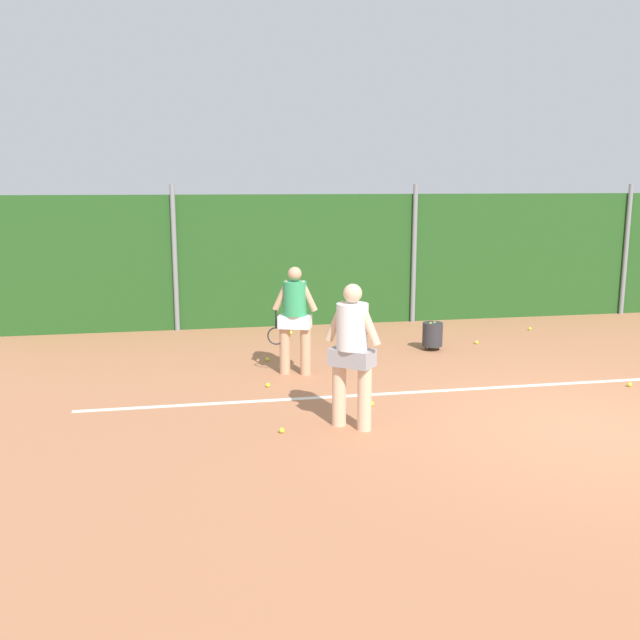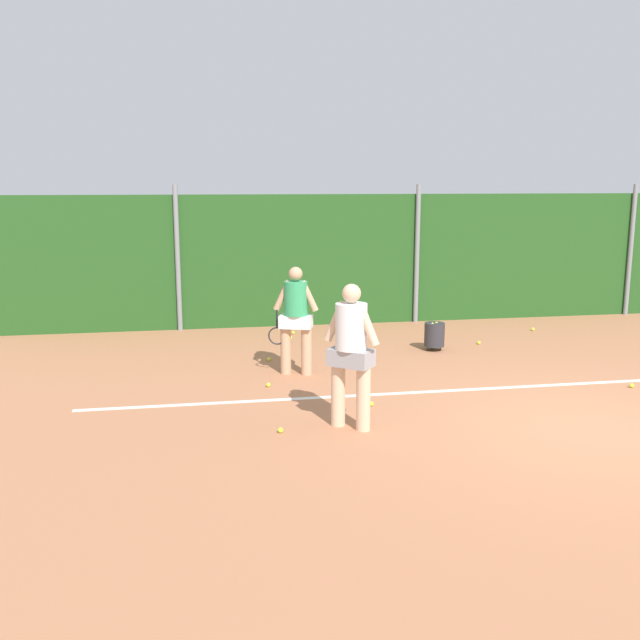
# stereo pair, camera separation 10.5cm
# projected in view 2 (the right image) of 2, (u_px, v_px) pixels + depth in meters

# --- Properties ---
(ground_plane) EXTENTS (27.47, 27.47, 0.00)m
(ground_plane) POSITION_uv_depth(u_px,v_px,m) (512.00, 382.00, 10.67)
(ground_plane) COLOR #B2704C
(hedge_fence_backdrop) EXTENTS (17.25, 0.25, 2.71)m
(hedge_fence_backdrop) POSITION_uv_depth(u_px,v_px,m) (414.00, 258.00, 15.17)
(hedge_fence_backdrop) COLOR #23511E
(hedge_fence_backdrop) RESTS_ON ground_plane
(fence_post_left) EXTENTS (0.10, 0.10, 2.92)m
(fence_post_left) POSITION_uv_depth(u_px,v_px,m) (178.00, 259.00, 14.13)
(fence_post_left) COLOR gray
(fence_post_left) RESTS_ON ground_plane
(fence_post_center) EXTENTS (0.10, 0.10, 2.92)m
(fence_post_center) POSITION_uv_depth(u_px,v_px,m) (417.00, 254.00, 14.98)
(fence_post_center) COLOR gray
(fence_post_center) RESTS_ON ground_plane
(fence_post_right) EXTENTS (0.10, 0.10, 2.92)m
(fence_post_right) POSITION_uv_depth(u_px,v_px,m) (631.00, 250.00, 15.84)
(fence_post_right) COLOR gray
(fence_post_right) RESTS_ON ground_plane
(court_baseline_paint) EXTENTS (12.60, 0.10, 0.01)m
(court_baseline_paint) POSITION_uv_depth(u_px,v_px,m) (519.00, 387.00, 10.42)
(court_baseline_paint) COLOR white
(court_baseline_paint) RESTS_ON ground_plane
(player_foreground_near) EXTENTS (0.60, 0.57, 1.78)m
(player_foreground_near) POSITION_uv_depth(u_px,v_px,m) (351.00, 348.00, 8.52)
(player_foreground_near) COLOR beige
(player_foreground_near) RESTS_ON ground_plane
(player_midcourt) EXTENTS (0.77, 0.44, 1.69)m
(player_midcourt) POSITION_uv_depth(u_px,v_px,m) (296.00, 315.00, 10.95)
(player_midcourt) COLOR tan
(player_midcourt) RESTS_ON ground_plane
(ball_hopper) EXTENTS (0.36, 0.36, 0.51)m
(ball_hopper) POSITION_uv_depth(u_px,v_px,m) (434.00, 334.00, 12.63)
(ball_hopper) COLOR #2D2D33
(ball_hopper) RESTS_ON ground_plane
(tennis_ball_0) EXTENTS (0.07, 0.07, 0.07)m
(tennis_ball_0) POSITION_uv_depth(u_px,v_px,m) (632.00, 386.00, 10.38)
(tennis_ball_0) COLOR #CCDB33
(tennis_ball_0) RESTS_ON ground_plane
(tennis_ball_1) EXTENTS (0.07, 0.07, 0.07)m
(tennis_ball_1) POSITION_uv_depth(u_px,v_px,m) (293.00, 333.00, 14.01)
(tennis_ball_1) COLOR #CCDB33
(tennis_ball_1) RESTS_ON ground_plane
(tennis_ball_2) EXTENTS (0.07, 0.07, 0.07)m
(tennis_ball_2) POSITION_uv_depth(u_px,v_px,m) (479.00, 343.00, 13.13)
(tennis_ball_2) COLOR #CCDB33
(tennis_ball_2) RESTS_ON ground_plane
(tennis_ball_3) EXTENTS (0.07, 0.07, 0.07)m
(tennis_ball_3) POSITION_uv_depth(u_px,v_px,m) (290.00, 338.00, 13.57)
(tennis_ball_3) COLOR #CCDB33
(tennis_ball_3) RESTS_ON ground_plane
(tennis_ball_4) EXTENTS (0.07, 0.07, 0.07)m
(tennis_ball_4) POSITION_uv_depth(u_px,v_px,m) (280.00, 430.00, 8.51)
(tennis_ball_4) COLOR #CCDB33
(tennis_ball_4) RESTS_ON ground_plane
(tennis_ball_5) EXTENTS (0.07, 0.07, 0.07)m
(tennis_ball_5) POSITION_uv_depth(u_px,v_px,m) (371.00, 404.00, 9.52)
(tennis_ball_5) COLOR #CCDB33
(tennis_ball_5) RESTS_ON ground_plane
(tennis_ball_6) EXTENTS (0.07, 0.07, 0.07)m
(tennis_ball_6) POSITION_uv_depth(u_px,v_px,m) (269.00, 359.00, 11.93)
(tennis_ball_6) COLOR #CCDB33
(tennis_ball_6) RESTS_ON ground_plane
(tennis_ball_7) EXTENTS (0.07, 0.07, 0.07)m
(tennis_ball_7) POSITION_uv_depth(u_px,v_px,m) (268.00, 385.00, 10.41)
(tennis_ball_7) COLOR #CCDB33
(tennis_ball_7) RESTS_ON ground_plane
(tennis_ball_8) EXTENTS (0.07, 0.07, 0.07)m
(tennis_ball_8) POSITION_uv_depth(u_px,v_px,m) (533.00, 329.00, 14.34)
(tennis_ball_8) COLOR #CCDB33
(tennis_ball_8) RESTS_ON ground_plane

